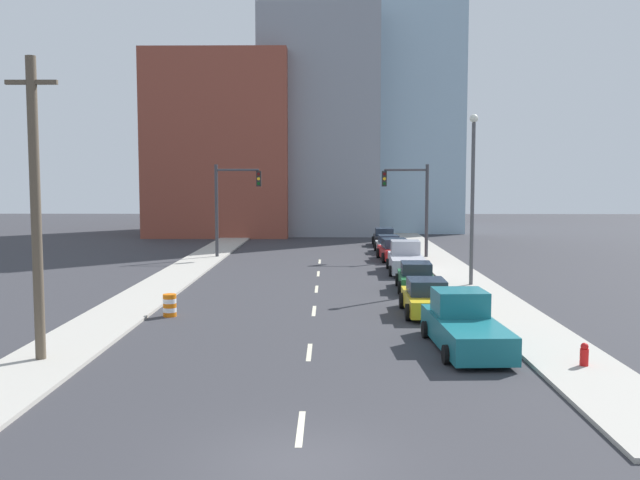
% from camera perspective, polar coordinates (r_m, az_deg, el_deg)
% --- Properties ---
extents(ground_plane, '(200.00, 200.00, 0.00)m').
position_cam_1_polar(ground_plane, '(15.36, -1.88, -17.36)').
color(ground_plane, '#333338').
extents(sidewalk_left, '(2.81, 90.31, 0.13)m').
position_cam_1_polar(sidewalk_left, '(60.30, -7.83, -0.52)').
color(sidewalk_left, '#ADA89E').
rests_on(sidewalk_left, ground).
extents(sidewalk_right, '(2.81, 90.31, 0.13)m').
position_cam_1_polar(sidewalk_right, '(60.11, 8.06, -0.54)').
color(sidewalk_right, '#ADA89E').
rests_on(sidewalk_right, ground).
extents(lane_stripe_at_2m, '(0.16, 2.40, 0.01)m').
position_cam_1_polar(lane_stripe_at_2m, '(17.22, -1.56, -14.81)').
color(lane_stripe_at_2m, beige).
rests_on(lane_stripe_at_2m, ground).
extents(lane_stripe_at_9m, '(0.16, 2.40, 0.01)m').
position_cam_1_polar(lane_stripe_at_9m, '(24.19, -0.86, -8.95)').
color(lane_stripe_at_9m, beige).
rests_on(lane_stripe_at_9m, ground).
extents(lane_stripe_at_17m, '(0.16, 2.40, 0.01)m').
position_cam_1_polar(lane_stripe_at_17m, '(31.43, -0.48, -5.69)').
color(lane_stripe_at_17m, beige).
rests_on(lane_stripe_at_17m, ground).
extents(lane_stripe_at_23m, '(0.16, 2.40, 0.01)m').
position_cam_1_polar(lane_stripe_at_23m, '(37.47, -0.28, -3.94)').
color(lane_stripe_at_23m, beige).
rests_on(lane_stripe_at_23m, ground).
extents(lane_stripe_at_29m, '(0.16, 2.40, 0.01)m').
position_cam_1_polar(lane_stripe_at_29m, '(43.38, -0.14, -2.71)').
color(lane_stripe_at_29m, beige).
rests_on(lane_stripe_at_29m, ground).
extents(lane_stripe_at_35m, '(0.16, 2.40, 0.01)m').
position_cam_1_polar(lane_stripe_at_35m, '(49.62, -0.02, -1.73)').
color(lane_stripe_at_35m, beige).
rests_on(lane_stripe_at_35m, ground).
extents(building_brick_left, '(14.00, 16.00, 18.07)m').
position_cam_1_polar(building_brick_left, '(76.14, -7.63, 7.39)').
color(building_brick_left, brown).
rests_on(building_brick_left, ground).
extents(building_office_center, '(12.00, 20.00, 22.64)m').
position_cam_1_polar(building_office_center, '(79.47, -0.03, 8.98)').
color(building_office_center, gray).
rests_on(building_office_center, ground).
extents(building_glass_right, '(13.00, 20.00, 40.87)m').
position_cam_1_polar(building_glass_right, '(84.87, 6.00, 14.90)').
color(building_glass_right, '#99B7CC').
rests_on(building_glass_right, ground).
extents(traffic_signal_left, '(3.36, 0.35, 6.78)m').
position_cam_1_polar(traffic_signal_left, '(51.84, -7.36, 3.26)').
color(traffic_signal_left, '#38383D').
rests_on(traffic_signal_left, ground).
extents(traffic_signal_right, '(3.36, 0.35, 6.78)m').
position_cam_1_polar(traffic_signal_right, '(51.69, 7.61, 3.25)').
color(traffic_signal_right, '#38383D').
rests_on(traffic_signal_right, ground).
extents(utility_pole_left_near, '(1.60, 0.32, 9.55)m').
position_cam_1_polar(utility_pole_left_near, '(23.84, -21.79, 2.39)').
color(utility_pole_left_near, brown).
rests_on(utility_pole_left_near, ground).
extents(traffic_barrel, '(0.56, 0.56, 0.95)m').
position_cam_1_polar(traffic_barrel, '(30.78, -11.93, -5.13)').
color(traffic_barrel, orange).
rests_on(traffic_barrel, ground).
extents(street_lamp, '(0.44, 0.44, 9.16)m').
position_cam_1_polar(street_lamp, '(38.67, 12.11, 4.05)').
color(street_lamp, '#4C4C51').
rests_on(street_lamp, ground).
extents(fire_hydrant, '(0.26, 0.26, 0.84)m').
position_cam_1_polar(fire_hydrant, '(23.39, 20.38, -8.72)').
color(fire_hydrant, red).
rests_on(fire_hydrant, ground).
extents(pickup_truck_teal, '(2.48, 6.01, 1.91)m').
position_cam_1_polar(pickup_truck_teal, '(25.02, 11.46, -6.77)').
color(pickup_truck_teal, '#196B75').
rests_on(pickup_truck_teal, ground).
extents(sedan_yellow, '(2.08, 4.52, 1.52)m').
position_cam_1_polar(sedan_yellow, '(30.90, 8.50, -4.63)').
color(sedan_yellow, gold).
rests_on(sedan_yellow, ground).
extents(sedan_green, '(2.18, 4.53, 1.45)m').
position_cam_1_polar(sedan_green, '(37.40, 7.69, -2.98)').
color(sedan_green, '#1E6033').
rests_on(sedan_green, ground).
extents(pickup_truck_silver, '(2.42, 5.84, 1.90)m').
position_cam_1_polar(pickup_truck_silver, '(44.36, 6.89, -1.57)').
color(pickup_truck_silver, '#B2B2BC').
rests_on(pickup_truck_silver, ground).
extents(sedan_red, '(2.38, 4.84, 1.53)m').
position_cam_1_polar(sedan_red, '(50.59, 5.98, -0.83)').
color(sedan_red, red).
rests_on(sedan_red, ground).
extents(sedan_white, '(2.07, 4.36, 1.36)m').
position_cam_1_polar(sedan_white, '(55.70, 5.50, -0.36)').
color(sedan_white, silver).
rests_on(sedan_white, ground).
extents(sedan_black, '(2.07, 4.30, 1.50)m').
position_cam_1_polar(sedan_black, '(61.54, 5.15, 0.20)').
color(sedan_black, black).
rests_on(sedan_black, ground).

